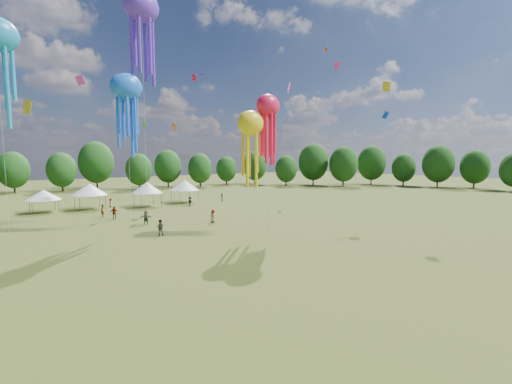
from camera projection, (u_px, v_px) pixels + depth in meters
ground at (478, 316)px, 19.22m from camera, size 300.00×300.00×0.00m
spectator_near at (160, 227)px, 38.91m from camera, size 1.12×1.05×1.82m
spectators_far at (162, 208)px, 53.74m from camera, size 24.68×24.80×1.90m
festival_tents at (104, 190)px, 59.56m from camera, size 36.98×9.26×4.42m
show_kites at (128, 68)px, 40.92m from camera, size 28.02×18.45×30.45m
small_kites at (157, 9)px, 49.48m from camera, size 76.77×49.29×45.56m
treeline at (98, 169)px, 64.76m from camera, size 201.57×95.24×13.43m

